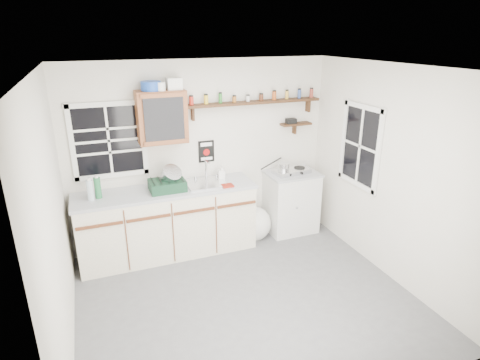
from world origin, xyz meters
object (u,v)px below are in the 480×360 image
object	(u,v)px
dish_rack	(168,182)
hotplate	(291,171)
right_cabinet	(291,201)
main_cabinet	(168,222)
spice_shelf	(254,102)
upper_cabinet	(162,117)

from	to	relation	value
dish_rack	hotplate	distance (m)	1.78
right_cabinet	hotplate	world-z (taller)	hotplate
main_cabinet	spice_shelf	world-z (taller)	spice_shelf
dish_rack	hotplate	world-z (taller)	dish_rack
main_cabinet	hotplate	distance (m)	1.87
upper_cabinet	hotplate	size ratio (longest dim) A/B	1.21
main_cabinet	dish_rack	xyz separation A→B (m)	(0.03, -0.04, 0.57)
main_cabinet	hotplate	xyz separation A→B (m)	(1.81, 0.01, 0.48)
upper_cabinet	hotplate	xyz separation A→B (m)	(1.78, -0.14, -0.88)
main_cabinet	spice_shelf	bearing A→B (deg)	9.25
dish_rack	hotplate	bearing A→B (deg)	0.98
upper_cabinet	dish_rack	bearing A→B (deg)	-91.53
spice_shelf	dish_rack	bearing A→B (deg)	-168.89
upper_cabinet	dish_rack	size ratio (longest dim) A/B	1.46
dish_rack	main_cabinet	bearing A→B (deg)	127.92
main_cabinet	upper_cabinet	size ratio (longest dim) A/B	3.55
upper_cabinet	main_cabinet	bearing A→B (deg)	-103.68
dish_rack	upper_cabinet	bearing A→B (deg)	88.04
main_cabinet	right_cabinet	size ratio (longest dim) A/B	2.54
hotplate	upper_cabinet	bearing A→B (deg)	170.43
upper_cabinet	hotplate	distance (m)	1.99
upper_cabinet	dish_rack	xyz separation A→B (m)	(-0.00, -0.18, -0.80)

